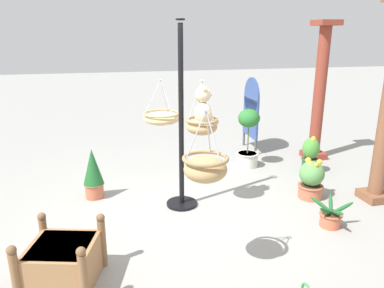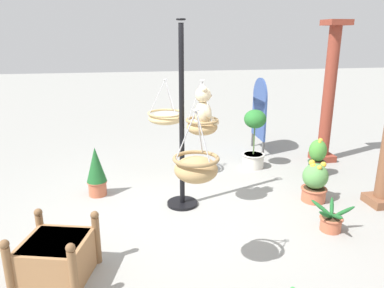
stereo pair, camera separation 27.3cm
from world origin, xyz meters
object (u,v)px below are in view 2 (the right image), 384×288
object	(u,v)px
display_pole_central	(182,151)
wooden_planter_box	(56,257)
hanging_basket_left_high	(166,117)
greenhouse_pillar_right	(329,96)
hanging_basket_right_low	(196,168)
potted_plant_bushy_green	(331,220)
potted_plant_flowering_red	(315,182)
potted_plant_small_succulent	(254,139)
hanging_basket_with_teddy	(202,126)
potted_plant_fern_front	(96,171)
display_sign_board	(259,109)
teddy_bear	(204,108)
potted_plant_tall_leafy	(317,157)

from	to	relation	value
display_pole_central	wooden_planter_box	xyz separation A→B (m)	(1.43, -1.49, -0.57)
hanging_basket_left_high	greenhouse_pillar_right	world-z (taller)	greenhouse_pillar_right
hanging_basket_right_low	potted_plant_bushy_green	world-z (taller)	hanging_basket_right_low
potted_plant_flowering_red	potted_plant_small_succulent	distance (m)	1.60
hanging_basket_with_teddy	potted_plant_bushy_green	world-z (taller)	hanging_basket_with_teddy
potted_plant_fern_front	hanging_basket_left_high	bearing A→B (deg)	116.14
hanging_basket_with_teddy	display_sign_board	size ratio (longest dim) A/B	0.47
potted_plant_flowering_red	display_sign_board	distance (m)	2.54
hanging_basket_right_low	potted_plant_bushy_green	distance (m)	2.19
hanging_basket_left_high	potted_plant_small_succulent	xyz separation A→B (m)	(-0.20, 1.62, -0.51)
potted_plant_fern_front	potted_plant_flowering_red	world-z (taller)	potted_plant_fern_front
hanging_basket_with_teddy	teddy_bear	world-z (taller)	hanging_basket_with_teddy
potted_plant_flowering_red	potted_plant_tall_leafy	world-z (taller)	potted_plant_tall_leafy
hanging_basket_left_high	wooden_planter_box	size ratio (longest dim) A/B	0.87
hanging_basket_right_low	potted_plant_flowering_red	bearing A→B (deg)	124.96
teddy_bear	wooden_planter_box	world-z (taller)	teddy_bear
display_pole_central	potted_plant_fern_front	world-z (taller)	display_pole_central
potted_plant_small_succulent	display_sign_board	world-z (taller)	display_sign_board
display_sign_board	potted_plant_small_succulent	bearing A→B (deg)	-24.43
hanging_basket_right_low	greenhouse_pillar_right	distance (m)	4.40
teddy_bear	potted_plant_bushy_green	world-z (taller)	teddy_bear
wooden_planter_box	potted_plant_flowering_red	size ratio (longest dim) A/B	1.39
teddy_bear	greenhouse_pillar_right	bearing A→B (deg)	120.58
potted_plant_flowering_red	greenhouse_pillar_right	bearing A→B (deg)	147.42
teddy_bear	potted_plant_small_succulent	bearing A→B (deg)	139.45
hanging_basket_left_high	display_pole_central	bearing A→B (deg)	4.86
potted_plant_fern_front	display_sign_board	distance (m)	3.64
wooden_planter_box	display_pole_central	bearing A→B (deg)	133.82
hanging_basket_with_teddy	hanging_basket_right_low	distance (m)	1.54
display_pole_central	potted_plant_small_succulent	xyz separation A→B (m)	(-1.31, 1.53, -0.26)
teddy_bear	potted_plant_tall_leafy	bearing A→B (deg)	111.65
teddy_bear	potted_plant_bushy_green	distance (m)	2.14
hanging_basket_with_teddy	hanging_basket_right_low	world-z (taller)	hanging_basket_with_teddy
display_pole_central	hanging_basket_with_teddy	xyz separation A→B (m)	(0.15, 0.25, 0.39)
display_sign_board	teddy_bear	bearing A→B (deg)	-34.94
greenhouse_pillar_right	potted_plant_small_succulent	bearing A→B (deg)	-84.25
hanging_basket_right_low	potted_plant_flowering_red	world-z (taller)	hanging_basket_right_low
hanging_basket_right_low	potted_plant_flowering_red	distance (m)	2.65
hanging_basket_with_teddy	wooden_planter_box	bearing A→B (deg)	-53.66
teddy_bear	display_sign_board	distance (m)	2.98
greenhouse_pillar_right	potted_plant_tall_leafy	xyz separation A→B (m)	(0.74, -0.53, -0.93)
teddy_bear	potted_plant_fern_front	distance (m)	1.96
potted_plant_bushy_green	potted_plant_fern_front	bearing A→B (deg)	-118.61
hanging_basket_right_low	greenhouse_pillar_right	xyz separation A→B (m)	(-3.10, 3.11, 0.08)
hanging_basket_left_high	hanging_basket_right_low	bearing A→B (deg)	-0.44
potted_plant_bushy_green	wooden_planter_box	bearing A→B (deg)	-83.24
display_sign_board	wooden_planter_box	bearing A→B (deg)	-43.08
hanging_basket_left_high	display_sign_board	xyz separation A→B (m)	(-1.14, 2.05, -0.16)
display_pole_central	display_sign_board	world-z (taller)	display_pole_central
display_pole_central	wooden_planter_box	distance (m)	2.14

